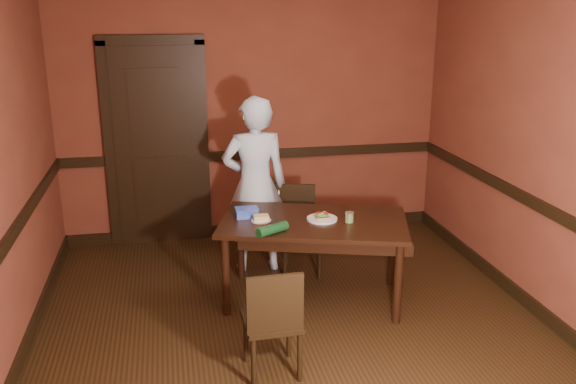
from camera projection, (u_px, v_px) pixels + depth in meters
name	position (u px, v px, depth m)	size (l,w,h in m)	color
floor	(297.00, 336.00, 4.67)	(4.00, 4.50, 0.01)	black
wall_back	(253.00, 112.00, 6.38)	(4.00, 0.02, 2.70)	brown
wall_front	(431.00, 323.00, 2.16)	(4.00, 0.02, 2.70)	brown
wall_right	(554.00, 153.00, 4.64)	(0.02, 4.50, 2.70)	brown
dado_back	(253.00, 154.00, 6.50)	(4.00, 0.03, 0.10)	black
dado_left	(5.00, 246.00, 4.03)	(0.03, 4.50, 0.10)	black
dado_right	(545.00, 209.00, 4.77)	(0.03, 4.50, 0.10)	black
baseboard_back	(255.00, 228.00, 6.74)	(4.00, 0.03, 0.12)	black
baseboard_left	(21.00, 357.00, 4.28)	(0.03, 4.50, 0.12)	black
baseboard_right	(532.00, 305.00, 5.02)	(0.03, 4.50, 0.12)	black
door	(157.00, 141.00, 6.24)	(1.05, 0.07, 2.20)	black
dining_table	(313.00, 260.00, 5.16)	(1.53, 0.86, 0.72)	black
chair_far	(303.00, 231.00, 5.69)	(0.38, 0.38, 0.82)	black
chair_near	(272.00, 319.00, 4.11)	(0.37, 0.37, 0.80)	black
person	(255.00, 185.00, 5.64)	(0.61, 0.40, 1.66)	silver
sandwich_plate	(322.00, 218.00, 5.06)	(0.25, 0.25, 0.06)	white
sauce_jar	(349.00, 217.00, 5.00)	(0.07, 0.07, 0.08)	olive
cheese_saucer	(261.00, 219.00, 5.03)	(0.17, 0.17, 0.05)	white
food_tub	(247.00, 212.00, 5.11)	(0.19, 0.14, 0.08)	blue
wrapped_veg	(272.00, 229.00, 4.74)	(0.08, 0.08, 0.28)	#123E1B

